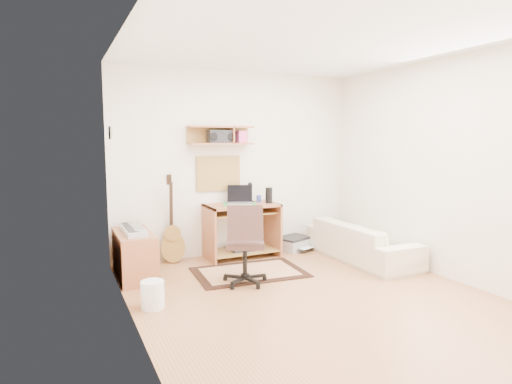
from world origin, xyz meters
name	(u,v)px	position (x,y,z in m)	size (l,w,h in m)	color
floor	(311,296)	(0.00, 0.00, -0.01)	(3.60, 4.00, 0.01)	#AC7347
ceiling	(315,41)	(0.00, 0.00, 2.60)	(3.60, 4.00, 0.01)	white
back_wall	(237,164)	(0.00, 2.00, 1.30)	(3.60, 0.01, 2.60)	white
left_wall	(131,180)	(-1.80, 0.00, 1.30)	(0.01, 4.00, 2.60)	white
right_wall	(441,168)	(1.80, 0.00, 1.30)	(0.01, 4.00, 2.60)	white
wall_shelf	(221,135)	(-0.30, 1.88, 1.70)	(0.90, 0.25, 0.26)	#A9603B
cork_board	(219,173)	(-0.30, 1.98, 1.17)	(0.64, 0.03, 0.49)	#A47F52
wall_photo	(110,133)	(-1.79, 1.50, 1.72)	(0.02, 0.20, 0.15)	#4C8CBF
desk	(242,231)	(-0.05, 1.73, 0.38)	(1.00, 0.55, 0.75)	#A9603B
laptop	(240,195)	(-0.09, 1.71, 0.88)	(0.35, 0.35, 0.27)	silver
speaker	(269,195)	(0.34, 1.68, 0.86)	(0.10, 0.10, 0.22)	black
desk_lamp	(252,192)	(0.16, 1.87, 0.89)	(0.10, 0.10, 0.29)	black
pencil_cup	(259,199)	(0.25, 1.83, 0.80)	(0.07, 0.07, 0.10)	#384AAA
boombox	(221,137)	(-0.30, 1.87, 1.68)	(0.36, 0.16, 0.18)	black
rug	(249,272)	(-0.26, 1.01, 0.01)	(1.33, 0.89, 0.02)	beige
task_chair	(245,243)	(-0.47, 0.66, 0.47)	(0.48, 0.48, 0.95)	#3D2824
cabinet	(134,255)	(-1.58, 1.43, 0.28)	(0.40, 0.90, 0.55)	#A9603B
music_keyboard	(133,230)	(-1.58, 1.43, 0.58)	(0.23, 0.72, 0.06)	#B2B5BA
guitar	(172,219)	(-1.00, 1.86, 0.59)	(0.32, 0.20, 1.19)	olive
waste_basket	(153,295)	(-1.58, 0.37, 0.14)	(0.23, 0.23, 0.27)	white
printer	(294,244)	(0.82, 1.78, 0.08)	(0.48, 0.38, 0.18)	#A5A8AA
sofa	(361,235)	(1.38, 0.91, 0.34)	(1.76, 0.51, 0.69)	beige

